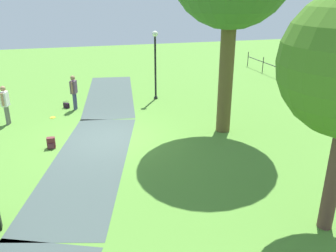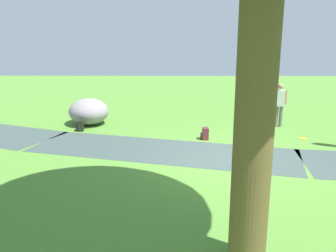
{
  "view_description": "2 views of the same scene",
  "coord_description": "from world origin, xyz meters",
  "px_view_note": "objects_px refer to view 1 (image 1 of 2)",
  "views": [
    {
      "loc": [
        12.44,
        -0.95,
        5.29
      ],
      "look_at": [
        1.76,
        1.92,
        0.97
      ],
      "focal_mm": 37.28,
      "sensor_mm": 36.0,
      "label": 1
    },
    {
      "loc": [
        1.54,
        9.18,
        3.2
      ],
      "look_at": [
        1.6,
        -0.8,
        0.76
      ],
      "focal_mm": 37.23,
      "sensor_mm": 36.0,
      "label": 2
    }
  ],
  "objects_px": {
    "handbag_on_grass": "(66,105)",
    "parked_compact_green": "(330,69)",
    "lamp_post": "(155,58)",
    "spare_backpack_on_lawn": "(51,143)",
    "man_near_boulder": "(5,102)",
    "frisbee_on_grass": "(53,118)",
    "woman_with_handbag": "(74,90)"
  },
  "relations": [
    {
      "from": "spare_backpack_on_lawn",
      "to": "parked_compact_green",
      "type": "height_order",
      "value": "parked_compact_green"
    },
    {
      "from": "lamp_post",
      "to": "handbag_on_grass",
      "type": "relative_size",
      "value": 8.96
    },
    {
      "from": "lamp_post",
      "to": "spare_backpack_on_lawn",
      "type": "relative_size",
      "value": 8.61
    },
    {
      "from": "lamp_post",
      "to": "frisbee_on_grass",
      "type": "distance_m",
      "value": 5.76
    },
    {
      "from": "handbag_on_grass",
      "to": "parked_compact_green",
      "type": "xyz_separation_m",
      "value": [
        -1.2,
        15.69,
        0.66
      ]
    },
    {
      "from": "lamp_post",
      "to": "woman_with_handbag",
      "type": "xyz_separation_m",
      "value": [
        0.71,
        -4.08,
        -1.19
      ]
    },
    {
      "from": "woman_with_handbag",
      "to": "frisbee_on_grass",
      "type": "distance_m",
      "value": 1.67
    },
    {
      "from": "man_near_boulder",
      "to": "parked_compact_green",
      "type": "height_order",
      "value": "man_near_boulder"
    },
    {
      "from": "woman_with_handbag",
      "to": "handbag_on_grass",
      "type": "distance_m",
      "value": 0.97
    },
    {
      "from": "handbag_on_grass",
      "to": "parked_compact_green",
      "type": "distance_m",
      "value": 15.75
    },
    {
      "from": "handbag_on_grass",
      "to": "spare_backpack_on_lawn",
      "type": "relative_size",
      "value": 0.96
    },
    {
      "from": "lamp_post",
      "to": "spare_backpack_on_lawn",
      "type": "height_order",
      "value": "lamp_post"
    },
    {
      "from": "lamp_post",
      "to": "woman_with_handbag",
      "type": "distance_m",
      "value": 4.31
    },
    {
      "from": "frisbee_on_grass",
      "to": "woman_with_handbag",
      "type": "bearing_deg",
      "value": 132.72
    },
    {
      "from": "man_near_boulder",
      "to": "lamp_post",
      "type": "bearing_deg",
      "value": 106.04
    },
    {
      "from": "frisbee_on_grass",
      "to": "parked_compact_green",
      "type": "relative_size",
      "value": 0.06
    },
    {
      "from": "lamp_post",
      "to": "man_near_boulder",
      "type": "height_order",
      "value": "lamp_post"
    },
    {
      "from": "man_near_boulder",
      "to": "frisbee_on_grass",
      "type": "height_order",
      "value": "man_near_boulder"
    },
    {
      "from": "parked_compact_green",
      "to": "frisbee_on_grass",
      "type": "bearing_deg",
      "value": -81.32
    },
    {
      "from": "man_near_boulder",
      "to": "parked_compact_green",
      "type": "xyz_separation_m",
      "value": [
        -2.81,
        18.05,
        -0.15
      ]
    },
    {
      "from": "woman_with_handbag",
      "to": "handbag_on_grass",
      "type": "height_order",
      "value": "woman_with_handbag"
    },
    {
      "from": "lamp_post",
      "to": "spare_backpack_on_lawn",
      "type": "distance_m",
      "value": 7.31
    },
    {
      "from": "lamp_post",
      "to": "parked_compact_green",
      "type": "height_order",
      "value": "lamp_post"
    },
    {
      "from": "lamp_post",
      "to": "woman_with_handbag",
      "type": "bearing_deg",
      "value": -80.08
    },
    {
      "from": "handbag_on_grass",
      "to": "spare_backpack_on_lawn",
      "type": "bearing_deg",
      "value": -6.3
    },
    {
      "from": "spare_backpack_on_lawn",
      "to": "frisbee_on_grass",
      "type": "bearing_deg",
      "value": -178.44
    },
    {
      "from": "lamp_post",
      "to": "parked_compact_green",
      "type": "xyz_separation_m",
      "value": [
        -0.84,
        11.2,
        -1.33
      ]
    },
    {
      "from": "handbag_on_grass",
      "to": "frisbee_on_grass",
      "type": "bearing_deg",
      "value": -24.92
    },
    {
      "from": "handbag_on_grass",
      "to": "man_near_boulder",
      "type": "bearing_deg",
      "value": -55.73
    },
    {
      "from": "lamp_post",
      "to": "man_near_boulder",
      "type": "distance_m",
      "value": 7.23
    },
    {
      "from": "man_near_boulder",
      "to": "handbag_on_grass",
      "type": "bearing_deg",
      "value": 124.27
    },
    {
      "from": "lamp_post",
      "to": "woman_with_handbag",
      "type": "relative_size",
      "value": 2.11
    }
  ]
}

